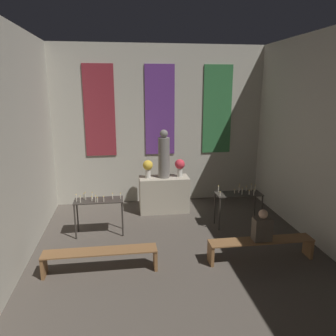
{
  "coord_description": "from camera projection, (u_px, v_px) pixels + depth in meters",
  "views": [
    {
      "loc": [
        -1.11,
        2.03,
        3.46
      ],
      "look_at": [
        0.0,
        9.92,
        1.46
      ],
      "focal_mm": 35.0,
      "sensor_mm": 36.0,
      "label": 1
    }
  ],
  "objects": [
    {
      "name": "wall_back",
      "position": [
        160.0,
        125.0,
        9.71
      ],
      "size": [
        6.41,
        0.16,
        4.62
      ],
      "color": "#B2AD9E",
      "rests_on": "ground_plane"
    },
    {
      "name": "altar",
      "position": [
        164.0,
        194.0,
        9.22
      ],
      "size": [
        1.37,
        0.63,
        0.99
      ],
      "color": "#ADA38E",
      "rests_on": "ground_plane"
    },
    {
      "name": "statue",
      "position": [
        164.0,
        156.0,
        8.95
      ],
      "size": [
        0.31,
        0.31,
        1.33
      ],
      "color": "slate",
      "rests_on": "altar"
    },
    {
      "name": "flower_vase_left",
      "position": [
        148.0,
        167.0,
        8.97
      ],
      "size": [
        0.28,
        0.28,
        0.5
      ],
      "color": "beige",
      "rests_on": "altar"
    },
    {
      "name": "flower_vase_right",
      "position": [
        180.0,
        166.0,
        9.09
      ],
      "size": [
        0.28,
        0.28,
        0.5
      ],
      "color": "beige",
      "rests_on": "altar"
    },
    {
      "name": "candle_rack_left",
      "position": [
        99.0,
        205.0,
        7.71
      ],
      "size": [
        1.14,
        0.47,
        1.05
      ],
      "color": "#332D28",
      "rests_on": "ground_plane"
    },
    {
      "name": "candle_rack_right",
      "position": [
        239.0,
        198.0,
        8.18
      ],
      "size": [
        1.14,
        0.47,
        1.05
      ],
      "color": "#332D28",
      "rests_on": "ground_plane"
    },
    {
      "name": "pew_back_left",
      "position": [
        100.0,
        256.0,
        6.21
      ],
      "size": [
        2.15,
        0.36,
        0.44
      ],
      "color": "brown",
      "rests_on": "ground_plane"
    },
    {
      "name": "pew_back_right",
      "position": [
        261.0,
        245.0,
        6.64
      ],
      "size": [
        2.15,
        0.36,
        0.44
      ],
      "color": "brown",
      "rests_on": "ground_plane"
    },
    {
      "name": "person_seated",
      "position": [
        262.0,
        227.0,
        6.55
      ],
      "size": [
        0.36,
        0.24,
        0.65
      ],
      "color": "#4C4238",
      "rests_on": "pew_back_right"
    }
  ]
}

